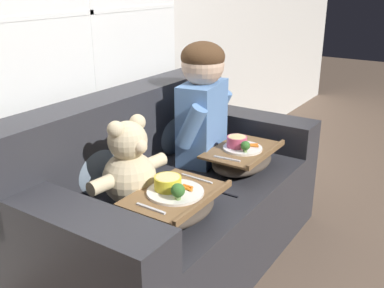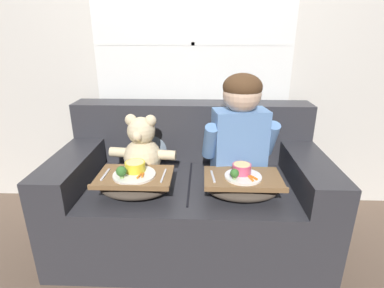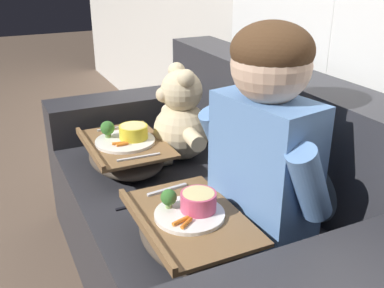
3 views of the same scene
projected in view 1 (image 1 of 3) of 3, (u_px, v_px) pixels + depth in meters
name	position (u px, v px, depth m)	size (l,w,h in m)	color
ground_plane	(179.00, 257.00, 2.48)	(14.00, 14.00, 0.00)	brown
wall_back_with_window	(84.00, 9.00, 2.32)	(8.00, 0.08, 2.60)	beige
couch	(169.00, 201.00, 2.39)	(1.69, 0.92, 0.89)	#2D2D33
throw_pillow_behind_child	(170.00, 125.00, 2.64)	(0.35, 0.17, 0.36)	slate
throw_pillow_behind_teddy	(93.00, 159.00, 2.15)	(0.35, 0.17, 0.36)	slate
child_figure	(203.00, 97.00, 2.45)	(0.49, 0.27, 0.67)	#5B84BC
teddy_bear	(130.00, 168.00, 2.03)	(0.45, 0.31, 0.41)	beige
lap_tray_child	(242.00, 158.00, 2.43)	(0.44, 0.30, 0.19)	#473D33
lap_tray_teddy	(175.00, 203.00, 1.94)	(0.43, 0.31, 0.20)	#473D33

